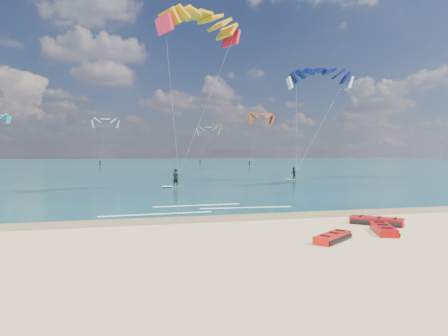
% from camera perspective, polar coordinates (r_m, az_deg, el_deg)
% --- Properties ---
extents(ground, '(320.00, 320.00, 0.00)m').
position_cam_1_polar(ground, '(57.94, -11.12, -1.28)').
color(ground, tan).
rests_on(ground, ground).
extents(wet_sand_strip, '(320.00, 2.40, 0.01)m').
position_cam_1_polar(wet_sand_strip, '(21.26, -5.98, -7.35)').
color(wet_sand_strip, brown).
rests_on(wet_sand_strip, ground).
extents(sea, '(320.00, 200.00, 0.04)m').
position_cam_1_polar(sea, '(121.85, -12.65, 0.57)').
color(sea, '#0A373A').
rests_on(sea, ground).
extents(packed_kite_left, '(2.47, 2.18, 0.35)m').
position_cam_1_polar(packed_kite_left, '(16.77, 15.24, -10.05)').
color(packed_kite_left, red).
rests_on(packed_kite_left, ground).
extents(packed_kite_mid, '(2.73, 2.69, 0.43)m').
position_cam_1_polar(packed_kite_mid, '(21.08, 20.95, -7.58)').
color(packed_kite_mid, '#A40C0B').
rests_on(packed_kite_mid, ground).
extents(packed_kite_right, '(1.88, 2.54, 0.40)m').
position_cam_1_polar(packed_kite_right, '(19.03, 21.81, -8.66)').
color(packed_kite_right, '#A80708').
rests_on(packed_kite_right, ground).
extents(kitesurfer_main, '(8.13, 8.79, 17.02)m').
position_cam_1_polar(kitesurfer_main, '(38.07, -5.24, 10.34)').
color(kitesurfer_main, yellow).
rests_on(kitesurfer_main, sea).
extents(kitesurfer_far, '(8.57, 5.37, 14.91)m').
position_cam_1_polar(kitesurfer_far, '(50.64, 11.84, 7.15)').
color(kitesurfer_far, gold).
rests_on(kitesurfer_far, sea).
extents(shoreline_foam, '(11.90, 3.62, 0.01)m').
position_cam_1_polar(shoreline_foam, '(24.85, -3.39, -5.85)').
color(shoreline_foam, white).
rests_on(shoreline_foam, ground).
extents(distant_kites, '(69.45, 34.02, 13.15)m').
position_cam_1_polar(distant_kites, '(99.32, -15.35, 3.49)').
color(distant_kites, '#9FA1A8').
rests_on(distant_kites, ground).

